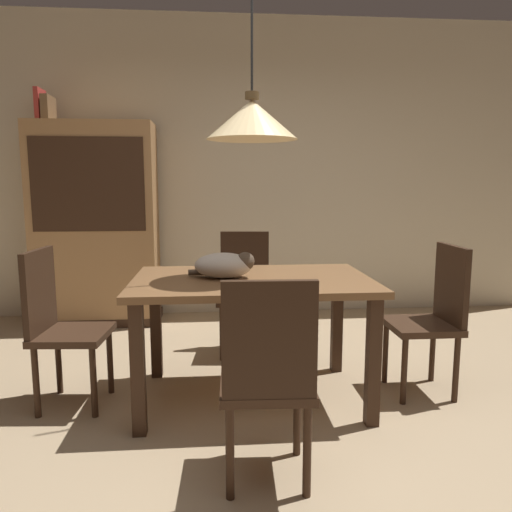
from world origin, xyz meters
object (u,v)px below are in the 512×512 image
at_px(pendant_lamp, 252,119).
at_px(book_brown_thick, 48,109).
at_px(chair_far_back, 244,286).
at_px(chair_near_front, 268,373).
at_px(chair_right_side, 434,313).
at_px(hutch_bookcase, 96,229).
at_px(book_red_tall, 40,105).
at_px(chair_left_side, 59,321).
at_px(dining_table, 252,294).
at_px(cat_sleeping, 225,265).

height_order(pendant_lamp, book_brown_thick, pendant_lamp).
relative_size(chair_far_back, chair_near_front, 1.00).
distance_m(chair_right_side, hutch_bookcase, 3.03).
xyz_separation_m(pendant_lamp, book_red_tall, (-1.74, 1.76, 0.33)).
bearing_deg(chair_right_side, pendant_lamp, 179.99).
distance_m(chair_right_side, chair_far_back, 1.42).
xyz_separation_m(chair_right_side, chair_left_side, (-2.26, 0.01, 0.00)).
xyz_separation_m(chair_right_side, book_red_tall, (-2.87, 1.76, 1.48)).
bearing_deg(book_red_tall, book_brown_thick, 0.00).
relative_size(dining_table, chair_right_side, 1.51).
xyz_separation_m(chair_near_front, hutch_bookcase, (-1.31, 2.64, 0.38)).
height_order(chair_left_side, book_brown_thick, book_brown_thick).
relative_size(cat_sleeping, book_red_tall, 1.40).
distance_m(chair_far_back, book_brown_thick, 2.39).
bearing_deg(chair_right_side, book_brown_thick, 147.81).
bearing_deg(hutch_bookcase, chair_near_front, -63.65).
bearing_deg(cat_sleeping, hutch_bookcase, 123.30).
bearing_deg(book_brown_thick, chair_right_side, -32.19).
xyz_separation_m(dining_table, chair_right_side, (1.13, -0.00, -0.14)).
xyz_separation_m(chair_near_front, book_red_tall, (-1.74, 2.64, 1.48)).
relative_size(chair_left_side, book_brown_thick, 3.88).
bearing_deg(chair_left_side, pendant_lamp, -0.29).
bearing_deg(chair_right_side, chair_left_side, 179.85).
relative_size(dining_table, chair_near_front, 1.51).
height_order(chair_right_side, chair_near_front, same).
distance_m(chair_far_back, pendant_lamp, 1.45).
xyz_separation_m(chair_far_back, hutch_bookcase, (-1.32, 0.88, 0.38)).
distance_m(chair_near_front, book_brown_thick, 3.45).
relative_size(chair_right_side, cat_sleeping, 2.38).
bearing_deg(book_red_tall, chair_near_front, -56.66).
xyz_separation_m(chair_far_back, book_red_tall, (-1.75, 0.89, 1.48)).
height_order(pendant_lamp, book_red_tall, pendant_lamp).
distance_m(chair_near_front, pendant_lamp, 1.45).
height_order(chair_left_side, cat_sleeping, chair_left_side).
bearing_deg(pendant_lamp, cat_sleeping, 177.43).
distance_m(cat_sleeping, hutch_bookcase, 2.10).
bearing_deg(hutch_bookcase, cat_sleeping, -56.70).
xyz_separation_m(chair_left_side, book_brown_thick, (-0.55, 1.76, 1.45)).
relative_size(cat_sleeping, pendant_lamp, 0.30).
bearing_deg(chair_far_back, pendant_lamp, -90.47).
distance_m(chair_right_side, book_red_tall, 3.68).
relative_size(chair_left_side, cat_sleeping, 2.38).
height_order(chair_near_front, book_brown_thick, book_brown_thick).
bearing_deg(book_red_tall, cat_sleeping, -47.98).
bearing_deg(dining_table, book_red_tall, 134.63).
height_order(chair_right_side, chair_left_side, same).
distance_m(chair_near_front, hutch_bookcase, 2.97).
bearing_deg(chair_near_front, chair_left_side, 141.84).
relative_size(chair_near_front, book_red_tall, 3.32).
relative_size(chair_far_back, book_red_tall, 3.32).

